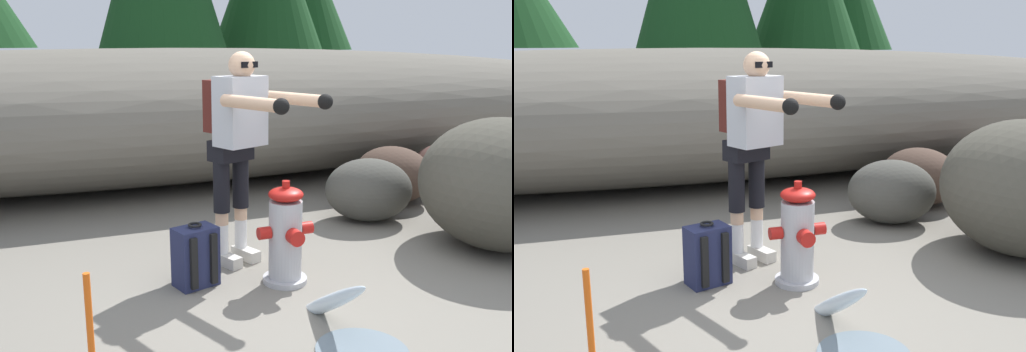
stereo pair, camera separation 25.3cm
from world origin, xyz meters
The scene contains 11 objects.
ground_plane centered at (0.00, 0.00, -0.02)m, with size 56.00×56.00×0.04m, color slate.
dirt_embankment centered at (0.00, 3.94, 0.84)m, with size 17.07×3.20×1.67m, color #666056.
fire_hydrant centered at (-0.03, 0.36, 0.35)m, with size 0.42×0.37×0.77m.
hydrant_water_jet centered at (-0.03, -0.36, 0.08)m, with size 0.54×1.19×0.69m.
utility_worker centered at (-0.22, 0.83, 1.06)m, with size 0.73×1.04×1.67m.
spare_backpack centered at (-0.66, 0.56, 0.22)m, with size 0.34×0.34×0.47m.
boulder_large centered at (1.99, 0.39, 0.56)m, with size 1.35×1.49×1.12m, color #434138.
boulder_mid centered at (1.99, 1.93, 0.31)m, with size 0.87×0.75×0.62m, color #4A372D.
boulder_small centered at (1.36, 1.44, 0.31)m, with size 0.86×0.67×0.62m, color #44433D.
boulder_outlier centered at (2.86, 1.97, 0.30)m, with size 1.02×0.82×0.60m, color #4F332D.
survey_stake centered at (-1.49, -0.42, 0.30)m, with size 0.04×0.04×0.60m, color #E55914.
Camera 1 is at (-1.68, -3.21, 1.72)m, focal length 39.94 mm.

